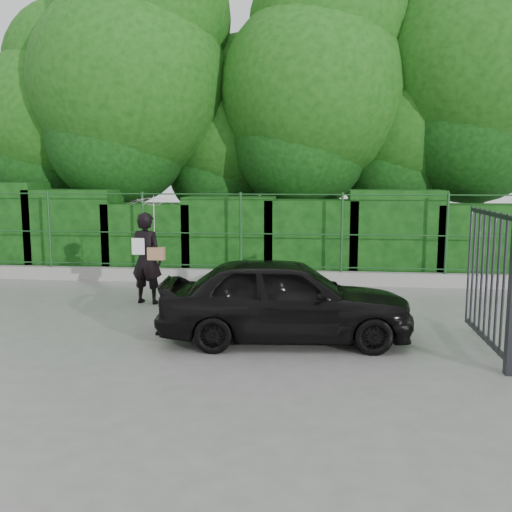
# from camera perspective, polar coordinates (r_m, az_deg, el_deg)

# --- Properties ---
(ground) EXTENTS (80.00, 80.00, 0.00)m
(ground) POSITION_cam_1_polar(r_m,az_deg,el_deg) (9.04, -7.95, -7.99)
(ground) COLOR gray
(kerb) EXTENTS (14.00, 0.25, 0.30)m
(kerb) POSITION_cam_1_polar(r_m,az_deg,el_deg) (13.30, -3.24, -2.02)
(kerb) COLOR #9E9E99
(kerb) RESTS_ON ground
(fence) EXTENTS (14.13, 0.06, 1.80)m
(fence) POSITION_cam_1_polar(r_m,az_deg,el_deg) (13.12, -2.32, 2.48)
(fence) COLOR #1A461E
(fence) RESTS_ON kerb
(hedge) EXTENTS (14.20, 1.20, 2.29)m
(hedge) POSITION_cam_1_polar(r_m,az_deg,el_deg) (14.18, -3.36, 2.11)
(hedge) COLOR black
(hedge) RESTS_ON ground
(trees) EXTENTS (17.10, 6.15, 8.08)m
(trees) POSITION_cam_1_polar(r_m,az_deg,el_deg) (16.31, 2.68, 15.64)
(trees) COLOR black
(trees) RESTS_ON ground
(gate) EXTENTS (0.22, 2.33, 2.36)m
(gate) POSITION_cam_1_polar(r_m,az_deg,el_deg) (8.17, 23.51, -1.79)
(gate) COLOR #24242A
(gate) RESTS_ON ground
(woman) EXTENTS (1.01, 1.01, 2.11)m
(woman) POSITION_cam_1_polar(r_m,az_deg,el_deg) (11.19, -10.44, 2.29)
(woman) COLOR black
(woman) RESTS_ON ground
(car) EXTENTS (3.90, 1.81, 1.29)m
(car) POSITION_cam_1_polar(r_m,az_deg,el_deg) (8.62, 2.93, -4.28)
(car) COLOR black
(car) RESTS_ON ground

